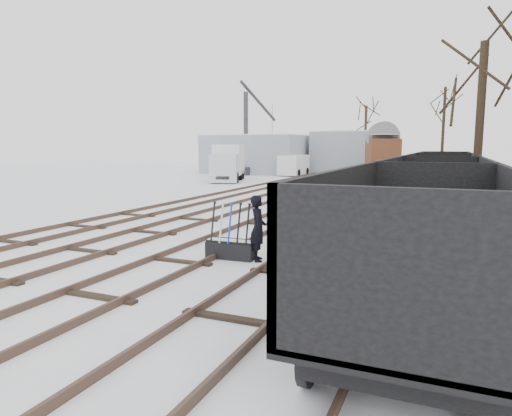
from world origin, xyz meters
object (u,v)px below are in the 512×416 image
Objects in this scene: freight_wagon_a at (421,275)px; box_van_wagon at (382,153)px; worker at (258,228)px; ground_frame at (230,248)px; lorry at (228,162)px; crane at (247,151)px; panel_van at (294,165)px.

freight_wagon_a is 34.61m from box_van_wagon.
worker is 0.31× the size of box_van_wagon.
ground_frame is 0.21× the size of lorry.
worker is 26.93m from lorry.
crane is (-1.91, 8.19, 0.89)m from lorry.
panel_van is (2.87, 8.99, -0.53)m from lorry.
crane is (-14.65, 31.91, 1.60)m from worker.
panel_van is (-14.06, 36.16, 0.03)m from freight_wagon_a.
crane reaches higher than freight_wagon_a.
ground_frame is 34.96m from crane.
ground_frame is at bearing -46.39° from crane.
crane is at bearing 110.99° from ground_frame.
freight_wagon_a is 0.92× the size of lorry.
lorry is (-11.66, -7.02, -0.70)m from box_van_wagon.
box_van_wagon is at bearing 88.12° from ground_frame.
box_van_wagon is 13.63m from crane.
lorry is (-11.99, 23.82, 1.29)m from ground_frame.
box_van_wagon is (-0.32, 30.84, 1.99)m from ground_frame.
lorry reaches higher than worker.
worker is 0.25× the size of lorry.
freight_wagon_a is at bearing -36.59° from ground_frame.
panel_van is at bearing -8.82° from worker.
lorry reaches higher than freight_wagon_a.
freight_wagon_a is at bearing -155.05° from worker.
crane is (-4.78, -0.80, 1.42)m from panel_van.
box_van_wagon reaches higher than panel_van.
ground_frame is 6.00m from freight_wagon_a.
ground_frame is at bearing -82.45° from lorry.
ground_frame is 0.16× the size of crane.
crane reaches higher than box_van_wagon.
box_van_wagon is (-5.26, 34.18, 1.27)m from freight_wagon_a.
freight_wagon_a reaches higher than panel_van.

